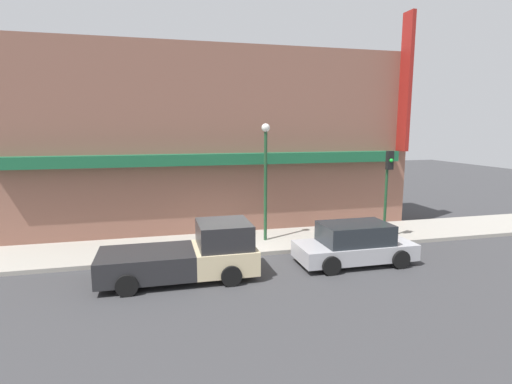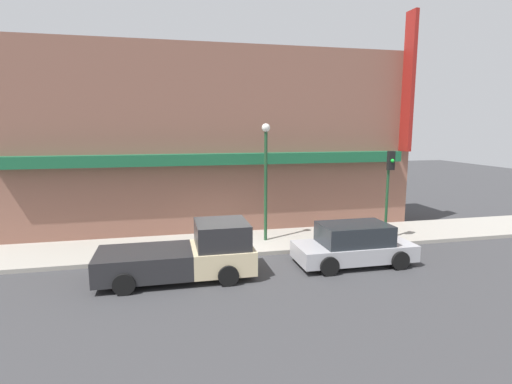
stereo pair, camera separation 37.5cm
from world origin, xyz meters
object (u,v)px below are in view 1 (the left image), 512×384
fire_hydrant (323,238)px  traffic_light (388,179)px  pickup_truck (189,255)px  parked_car (354,244)px  street_lamp (266,167)px

fire_hydrant → traffic_light: traffic_light is taller
pickup_truck → traffic_light: bearing=14.4°
fire_hydrant → parked_car: bearing=-79.8°
parked_car → street_lamp: 4.94m
parked_car → fire_hydrant: (-0.36, 2.02, -0.28)m
parked_car → traffic_light: traffic_light is taller
pickup_truck → street_lamp: (3.57, 3.31, 2.55)m
pickup_truck → traffic_light: size_ratio=1.33×
street_lamp → traffic_light: size_ratio=1.30×
parked_car → street_lamp: bearing=128.6°
parked_car → street_lamp: (-2.55, 3.31, 2.62)m
pickup_truck → street_lamp: 5.50m
pickup_truck → fire_hydrant: bearing=19.9°
fire_hydrant → street_lamp: 3.86m
fire_hydrant → street_lamp: (-2.19, 1.29, 2.91)m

